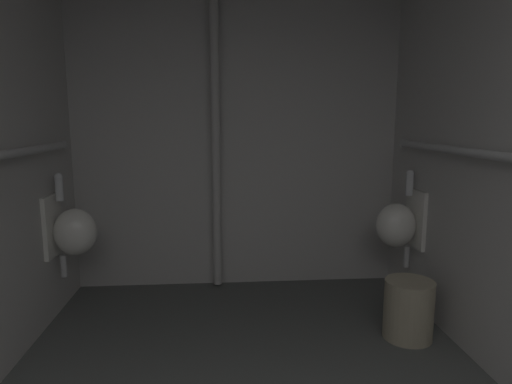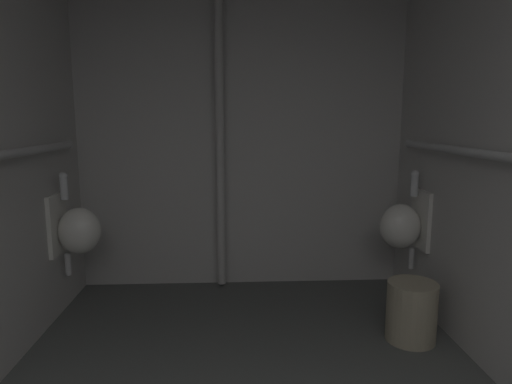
# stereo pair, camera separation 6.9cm
# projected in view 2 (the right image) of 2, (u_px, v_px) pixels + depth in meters

# --- Properties ---
(wall_back) EXTENTS (2.82, 0.06, 2.57)m
(wall_back) POSITION_uv_depth(u_px,v_px,m) (241.00, 135.00, 3.70)
(wall_back) COLOR #B8B6B2
(wall_back) RESTS_ON ground
(urinal_left_mid) EXTENTS (0.32, 0.30, 0.76)m
(urinal_left_mid) POSITION_uv_depth(u_px,v_px,m) (77.00, 229.00, 3.18)
(urinal_left_mid) COLOR silver
(urinal_right_mid) EXTENTS (0.32, 0.30, 0.76)m
(urinal_right_mid) POSITION_uv_depth(u_px,v_px,m) (403.00, 225.00, 3.31)
(urinal_right_mid) COLOR silver
(standpipe_back_wall) EXTENTS (0.07, 0.07, 2.52)m
(standpipe_back_wall) POSITION_uv_depth(u_px,v_px,m) (220.00, 136.00, 3.58)
(standpipe_back_wall) COLOR #B8B6B2
(standpipe_back_wall) RESTS_ON ground
(waste_bin) EXTENTS (0.32, 0.32, 0.39)m
(waste_bin) POSITION_uv_depth(u_px,v_px,m) (411.00, 311.00, 2.84)
(waste_bin) COLOR #9E937A
(waste_bin) RESTS_ON ground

